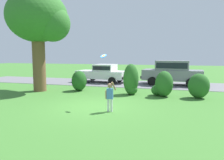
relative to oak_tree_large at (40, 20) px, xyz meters
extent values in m
plane|color=#3D752D|center=(4.83, -3.11, -4.56)|extent=(80.00, 80.00, 0.00)
cube|color=slate|center=(4.83, 4.89, -4.55)|extent=(28.00, 4.40, 0.02)
cylinder|color=brown|center=(-0.12, -0.09, -2.74)|extent=(0.81, 0.81, 3.65)
ellipsoid|color=#33702B|center=(-0.12, -0.09, 0.23)|extent=(3.83, 3.83, 3.25)
ellipsoid|color=#33702B|center=(0.93, -0.09, -0.24)|extent=(2.26, 2.26, 2.26)
ellipsoid|color=#33702B|center=(-0.65, 0.81, -0.24)|extent=(1.92, 1.92, 1.92)
ellipsoid|color=#1E511C|center=(2.35, 0.66, -3.89)|extent=(0.96, 1.09, 1.33)
ellipsoid|color=#286023|center=(5.88, 0.31, -3.64)|extent=(0.92, 1.01, 1.84)
ellipsoid|color=#286023|center=(5.93, 0.27, -4.24)|extent=(0.71, 0.71, 0.64)
ellipsoid|color=#286023|center=(7.82, 0.15, -3.82)|extent=(1.01, 1.02, 1.47)
ellipsoid|color=#286023|center=(7.43, 0.45, -4.24)|extent=(0.70, 0.70, 0.63)
ellipsoid|color=#286023|center=(9.67, 0.21, -3.88)|extent=(1.13, 0.98, 1.36)
cube|color=white|center=(2.43, 5.13, -3.88)|extent=(4.35, 2.21, 0.64)
cube|color=white|center=(2.74, 5.10, -3.28)|extent=(1.82, 1.76, 0.56)
cube|color=black|center=(2.74, 5.10, -3.28)|extent=(1.69, 1.77, 0.34)
cylinder|color=black|center=(1.05, 4.31, -4.26)|extent=(0.62, 0.27, 0.60)
cylinder|color=black|center=(1.21, 6.18, -4.26)|extent=(0.62, 0.27, 0.60)
cylinder|color=black|center=(3.64, 4.07, -4.26)|extent=(0.62, 0.27, 0.60)
cylinder|color=black|center=(3.81, 5.94, -4.26)|extent=(0.62, 0.27, 0.60)
cube|color=black|center=(0.30, 5.32, -4.04)|extent=(0.28, 1.75, 0.20)
cube|color=black|center=(4.56, 4.93, -4.04)|extent=(0.28, 1.75, 0.20)
cube|color=gray|center=(8.25, 5.13, -3.76)|extent=(4.65, 2.25, 0.80)
cube|color=gray|center=(8.25, 5.13, -3.00)|extent=(2.61, 1.84, 0.72)
cube|color=black|center=(8.25, 5.13, -3.00)|extent=(2.42, 1.84, 0.43)
cylinder|color=black|center=(6.77, 4.32, -4.22)|extent=(0.70, 0.28, 0.68)
cylinder|color=black|center=(6.95, 6.19, -4.22)|extent=(0.70, 0.28, 0.68)
cylinder|color=black|center=(9.55, 4.06, -4.22)|extent=(0.70, 0.28, 0.68)
cylinder|color=black|center=(9.72, 5.93, -4.22)|extent=(0.70, 0.28, 0.68)
cube|color=black|center=(5.97, 5.34, -3.96)|extent=(0.28, 1.75, 0.20)
cube|color=black|center=(10.53, 4.92, -3.96)|extent=(0.28, 1.75, 0.20)
cylinder|color=white|center=(5.70, -3.82, -4.28)|extent=(0.10, 0.10, 0.55)
cylinder|color=white|center=(5.84, -3.81, -4.28)|extent=(0.10, 0.10, 0.55)
cube|color=#4C7FCC|center=(5.77, -3.81, -3.79)|extent=(0.28, 0.19, 0.44)
sphere|color=#A37556|center=(5.77, -3.81, -3.45)|extent=(0.20, 0.20, 0.20)
cylinder|color=#A37556|center=(5.92, -3.74, -3.47)|extent=(0.18, 0.25, 0.39)
cylinder|color=#A37556|center=(5.61, -3.84, -3.84)|extent=(0.07, 0.07, 0.36)
cylinder|color=#337FDB|center=(5.29, -3.17, -2.23)|extent=(0.31, 0.26, 0.22)
cylinder|color=orange|center=(5.29, -3.17, -2.22)|extent=(0.17, 0.15, 0.13)
camera|label=1|loc=(8.26, -12.34, -2.15)|focal=34.62mm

